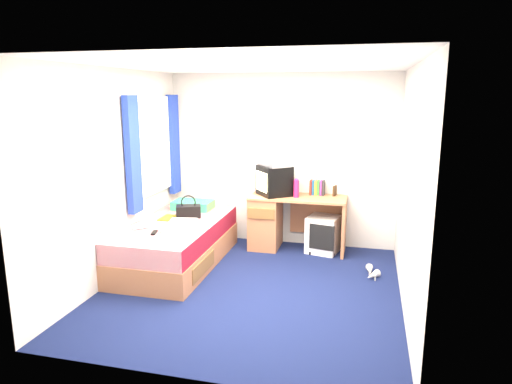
% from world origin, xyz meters
% --- Properties ---
extents(ground, '(3.40, 3.40, 0.00)m').
position_xyz_m(ground, '(0.00, 0.00, 0.00)').
color(ground, '#0C1438').
rests_on(ground, ground).
extents(room_shell, '(3.40, 3.40, 3.40)m').
position_xyz_m(room_shell, '(0.00, 0.00, 1.45)').
color(room_shell, white).
rests_on(room_shell, ground).
extents(bed, '(1.01, 2.00, 0.54)m').
position_xyz_m(bed, '(-1.10, 0.51, 0.27)').
color(bed, '#B5734B').
rests_on(bed, ground).
extents(pillow, '(0.54, 0.35, 0.12)m').
position_xyz_m(pillow, '(-1.15, 1.21, 0.60)').
color(pillow, teal).
rests_on(pillow, bed).
extents(desk, '(1.30, 0.55, 0.75)m').
position_xyz_m(desk, '(0.02, 1.44, 0.41)').
color(desk, '#B5734B').
rests_on(desk, ground).
extents(storage_cube, '(0.47, 0.47, 0.50)m').
position_xyz_m(storage_cube, '(0.65, 1.41, 0.25)').
color(storage_cube, white).
rests_on(storage_cube, ground).
extents(crt_tv, '(0.55, 0.55, 0.41)m').
position_xyz_m(crt_tv, '(-0.04, 1.44, 0.95)').
color(crt_tv, black).
rests_on(crt_tv, desk).
extents(vcr, '(0.50, 0.52, 0.08)m').
position_xyz_m(vcr, '(-0.04, 1.44, 1.20)').
color(vcr, '#BCBCBE').
rests_on(vcr, crt_tv).
extents(book_row, '(0.20, 0.13, 0.20)m').
position_xyz_m(book_row, '(0.53, 1.60, 0.85)').
color(book_row, maroon).
rests_on(book_row, desk).
extents(picture_frame, '(0.05, 0.12, 0.14)m').
position_xyz_m(picture_frame, '(0.77, 1.60, 0.82)').
color(picture_frame, '#332211').
rests_on(picture_frame, desk).
extents(pink_water_bottle, '(0.08, 0.08, 0.23)m').
position_xyz_m(pink_water_bottle, '(0.27, 1.37, 0.86)').
color(pink_water_bottle, '#CB1C56').
rests_on(pink_water_bottle, desk).
extents(aerosol_can, '(0.06, 0.06, 0.17)m').
position_xyz_m(aerosol_can, '(0.23, 1.52, 0.84)').
color(aerosol_can, white).
rests_on(aerosol_can, desk).
extents(handbag, '(0.36, 0.28, 0.29)m').
position_xyz_m(handbag, '(-1.04, 0.79, 0.63)').
color(handbag, black).
rests_on(handbag, bed).
extents(towel, '(0.36, 0.32, 0.10)m').
position_xyz_m(towel, '(-0.91, 0.28, 0.59)').
color(towel, white).
rests_on(towel, bed).
extents(magazine, '(0.21, 0.28, 0.01)m').
position_xyz_m(magazine, '(-1.26, 0.67, 0.55)').
color(magazine, yellow).
rests_on(magazine, bed).
extents(water_bottle, '(0.19, 0.19, 0.07)m').
position_xyz_m(water_bottle, '(-1.39, 0.16, 0.58)').
color(water_bottle, white).
rests_on(water_bottle, bed).
extents(colour_swatch_fan, '(0.23, 0.11, 0.01)m').
position_xyz_m(colour_swatch_fan, '(-1.00, 0.07, 0.55)').
color(colour_swatch_fan, yellow).
rests_on(colour_swatch_fan, bed).
extents(remote_control, '(0.09, 0.17, 0.02)m').
position_xyz_m(remote_control, '(-1.16, 0.04, 0.55)').
color(remote_control, black).
rests_on(remote_control, bed).
extents(window_assembly, '(0.11, 1.42, 1.40)m').
position_xyz_m(window_assembly, '(-1.55, 0.90, 1.42)').
color(window_assembly, silver).
rests_on(window_assembly, room_shell).
extents(white_heels, '(0.19, 0.38, 0.09)m').
position_xyz_m(white_heels, '(1.29, 0.68, 0.04)').
color(white_heels, beige).
rests_on(white_heels, ground).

